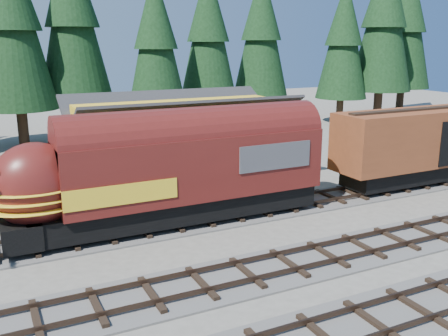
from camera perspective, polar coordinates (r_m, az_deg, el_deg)
name	(u,v)px	position (r m, az deg, el deg)	size (l,w,h in m)	color
ground	(275,245)	(21.14, 5.80, -8.73)	(120.00, 120.00, 0.00)	#6B665B
track_siding	(387,189)	(30.04, 18.08, -2.26)	(68.00, 3.20, 0.33)	#4C4947
depot	(181,134)	(29.36, -4.95, 3.87)	(12.80, 7.00, 5.30)	gold
conifer_backdrop	(143,21)	(43.26, -9.24, 16.24)	(80.08, 23.32, 17.21)	black
locomotive	(162,176)	(22.36, -7.11, -0.95)	(15.00, 2.98, 4.08)	black
boxcar	(433,142)	(31.88, 22.76, 2.78)	(13.12, 2.81, 4.12)	black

